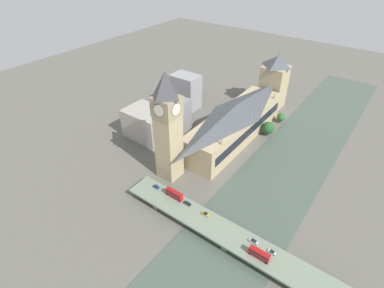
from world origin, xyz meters
The scene contains 18 objects.
ground_plane centered at (0.00, 0.00, 0.00)m, with size 600.00×600.00×0.00m, color #605E56.
river_water centered at (-30.66, 0.00, 0.15)m, with size 49.31×360.00×0.30m, color #47564C.
parliament_hall centered at (15.98, -8.00, 14.39)m, with size 26.42×103.33×28.99m.
clock_tower centered at (27.81, 53.99, 38.18)m, with size 13.87×13.87×71.01m.
victoria_tower centered at (16.04, -73.54, 23.18)m, with size 19.75×19.75×50.37m.
road_bridge centered at (-30.66, 76.09, 4.17)m, with size 130.63×15.57×5.19m.
double_decker_bus_lead centered at (9.14, 72.46, 7.86)m, with size 11.22×2.61×4.85m.
double_decker_bus_mid centered at (-47.24, 79.05, 7.75)m, with size 10.30×2.65×4.62m.
car_northbound_lead centered at (-41.44, 72.92, 5.90)m, with size 4.69×1.90×1.43m.
car_northbound_mid centered at (-0.11, 72.24, 5.89)m, with size 4.59×1.76×1.39m.
car_northbound_tail centered at (-12.57, 72.59, 5.86)m, with size 4.23×1.94×1.33m.
car_southbound_lead centered at (-51.27, 73.20, 5.83)m, with size 3.80×1.78×1.26m.
car_southbound_mid centered at (22.93, 72.72, 5.84)m, with size 4.22×1.94×1.29m.
city_block_west centered at (76.92, -26.38, 15.14)m, with size 23.66×16.84×30.27m.
city_block_center centered at (55.76, 15.32, 14.81)m, with size 18.75×19.55×29.63m.
city_block_east centered at (71.22, 28.97, 11.13)m, with size 32.20×24.06×22.27m.
tree_embankment_near centered at (-3.43, -51.28, 5.16)m, with size 6.83×6.83×8.59m.
tree_embankment_mid centered at (-2.50, -27.65, 6.13)m, with size 9.62×9.62×10.94m.
Camera 1 is at (-72.23, 164.97, 129.31)m, focal length 28.00 mm.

